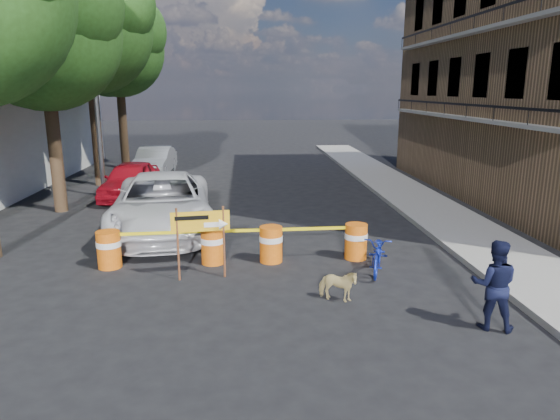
{
  "coord_description": "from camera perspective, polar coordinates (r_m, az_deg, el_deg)",
  "views": [
    {
      "loc": [
        -0.33,
        -10.61,
        4.19
      ],
      "look_at": [
        0.52,
        1.25,
        1.3
      ],
      "focal_mm": 32.0,
      "sensor_mm": 36.0,
      "label": 1
    }
  ],
  "objects": [
    {
      "name": "ground",
      "position": [
        11.42,
        -2.19,
        -7.89
      ],
      "size": [
        120.0,
        120.0,
        0.0
      ],
      "primitive_type": "plane",
      "color": "black",
      "rests_on": "ground"
    },
    {
      "name": "suv_white",
      "position": [
        15.28,
        -13.32,
        0.69
      ],
      "size": [
        3.5,
        6.45,
        1.72
      ],
      "primitive_type": "imported",
      "rotation": [
        0.0,
        0.0,
        0.11
      ],
      "color": "silver",
      "rests_on": "ground"
    },
    {
      "name": "sidewalk_east",
      "position": [
        18.32,
        16.88,
        0.07
      ],
      "size": [
        2.4,
        40.0,
        0.15
      ],
      "primitive_type": "cube",
      "color": "gray",
      "rests_on": "ground"
    },
    {
      "name": "sedan_red",
      "position": [
        20.48,
        -16.69,
        3.31
      ],
      "size": [
        1.96,
        4.32,
        1.44
      ],
      "primitive_type": "imported",
      "rotation": [
        0.0,
        0.0,
        -0.06
      ],
      "color": "#A30D1C",
      "rests_on": "ground"
    },
    {
      "name": "dog",
      "position": [
        10.22,
        6.6,
        -8.56
      ],
      "size": [
        0.88,
        0.64,
        0.68
      ],
      "primitive_type": "imported",
      "rotation": [
        0.0,
        0.0,
        1.18
      ],
      "color": "#D0BB77",
      "rests_on": "ground"
    },
    {
      "name": "barrel_mid_left",
      "position": [
        12.37,
        -7.71,
        -3.97
      ],
      "size": [
        0.58,
        0.58,
        0.9
      ],
      "color": "#D55B0C",
      "rests_on": "ground"
    },
    {
      "name": "tree_mid_b",
      "position": [
        23.64,
        -20.99,
        18.93
      ],
      "size": [
        5.67,
        5.4,
        9.62
      ],
      "color": "#332316",
      "rests_on": "ground"
    },
    {
      "name": "streetlamp",
      "position": [
        20.88,
        -20.26,
        13.35
      ],
      "size": [
        1.25,
        0.18,
        8.0
      ],
      "color": "gray",
      "rests_on": "ground"
    },
    {
      "name": "barrel_mid_right",
      "position": [
        12.37,
        -1.03,
        -3.84
      ],
      "size": [
        0.58,
        0.58,
        0.9
      ],
      "color": "#D55B0C",
      "rests_on": "ground"
    },
    {
      "name": "detour_sign",
      "position": [
        11.19,
        -8.29,
        -1.93
      ],
      "size": [
        1.29,
        0.27,
        1.67
      ],
      "rotation": [
        0.0,
        0.0,
        0.13
      ],
      "color": "#592D19",
      "rests_on": "ground"
    },
    {
      "name": "tree_far",
      "position": [
        28.42,
        -17.96,
        17.1
      ],
      "size": [
        5.04,
        4.8,
        8.84
      ],
      "color": "#332316",
      "rests_on": "ground"
    },
    {
      "name": "sedan_silver",
      "position": [
        25.42,
        -14.1,
        5.38
      ],
      "size": [
        1.62,
        4.38,
        1.43
      ],
      "primitive_type": "imported",
      "rotation": [
        0.0,
        0.0,
        -0.03
      ],
      "color": "silver",
      "rests_on": "ground"
    },
    {
      "name": "tree_mid_a",
      "position": [
        18.83,
        -25.3,
        17.95
      ],
      "size": [
        5.25,
        5.0,
        8.68
      ],
      "color": "#332316",
      "rests_on": "ground"
    },
    {
      "name": "pedestrian",
      "position": [
        9.68,
        23.26,
        -7.85
      ],
      "size": [
        0.97,
        0.87,
        1.65
      ],
      "primitive_type": "imported",
      "rotation": [
        0.0,
        0.0,
        2.77
      ],
      "color": "black",
      "rests_on": "ground"
    },
    {
      "name": "barrel_far_right",
      "position": [
        12.74,
        8.67,
        -3.48
      ],
      "size": [
        0.58,
        0.58,
        0.9
      ],
      "color": "#D55B0C",
      "rests_on": "ground"
    },
    {
      "name": "barrel_far_left",
      "position": [
        12.65,
        -18.97,
        -4.2
      ],
      "size": [
        0.58,
        0.58,
        0.9
      ],
      "color": "#D55B0C",
      "rests_on": "ground"
    },
    {
      "name": "bicycle",
      "position": [
        11.82,
        11.28,
        -2.9
      ],
      "size": [
        0.87,
        1.07,
        1.75
      ],
      "primitive_type": "imported",
      "rotation": [
        0.0,
        0.0,
        -0.33
      ],
      "color": "#1529B0",
      "rests_on": "ground"
    }
  ]
}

